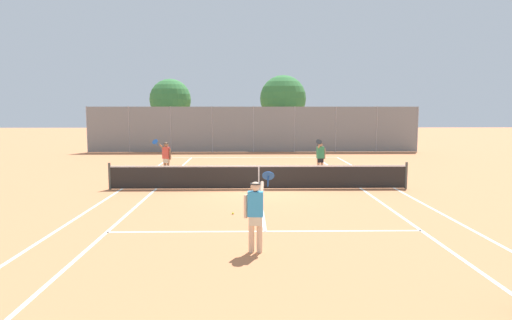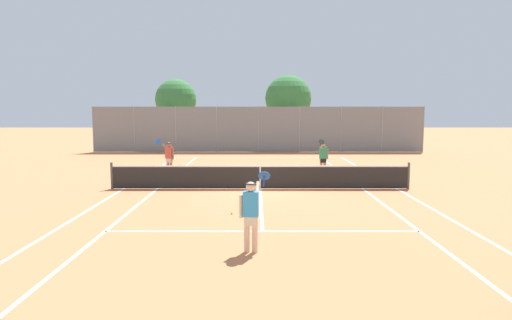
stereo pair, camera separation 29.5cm
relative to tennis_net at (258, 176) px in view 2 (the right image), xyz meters
name	(u,v)px [view 2 (the right image)]	position (x,y,z in m)	size (l,w,h in m)	color
ground_plane	(258,189)	(0.00, 0.00, -0.51)	(120.00, 120.00, 0.00)	#CC7A4C
court_line_markings	(258,189)	(0.00, 0.00, -0.51)	(11.10, 23.90, 0.01)	silver
tennis_net	(258,176)	(0.00, 0.00, 0.00)	(12.00, 0.10, 1.07)	#474C47
player_near_side	(249,211)	(-0.28, -8.11, 0.42)	(0.71, 0.72, 1.77)	beige
player_far_left	(167,156)	(-4.37, 3.79, 0.42)	(0.86, 0.68, 1.77)	#936B4C
player_far_right	(321,156)	(3.07, 3.77, 0.42)	(0.58, 0.81, 1.77)	tan
loose_tennis_ball_0	(230,213)	(-0.91, -4.43, -0.48)	(0.07, 0.07, 0.07)	#D1DB33
loose_tennis_ball_1	(282,178)	(1.13, 2.68, -0.48)	(0.07, 0.07, 0.07)	#D1DB33
back_fence	(256,129)	(0.00, 15.67, 1.18)	(24.53, 0.08, 3.38)	gray
tree_behind_left	(174,100)	(-6.67, 19.25, 3.37)	(3.33, 3.33, 5.61)	brown
tree_behind_right	(287,100)	(2.49, 18.60, 3.40)	(3.68, 3.68, 5.87)	brown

